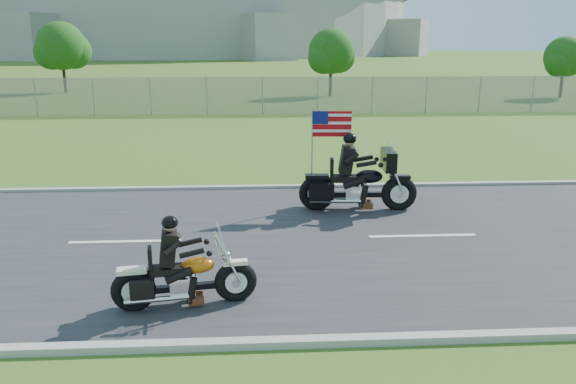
{
  "coord_description": "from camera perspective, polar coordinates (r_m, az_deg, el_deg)",
  "views": [
    {
      "loc": [
        0.64,
        -10.65,
        3.91
      ],
      "look_at": [
        1.24,
        0.0,
        1.01
      ],
      "focal_mm": 35.0,
      "sensor_mm": 36.0,
      "label": 1
    }
  ],
  "objects": [
    {
      "name": "ground",
      "position": [
        11.36,
        -6.3,
        -5.02
      ],
      "size": [
        420.0,
        420.0,
        0.0
      ],
      "primitive_type": "plane",
      "color": "#37531A",
      "rests_on": "ground"
    },
    {
      "name": "road",
      "position": [
        11.36,
        -6.31,
        -4.93
      ],
      "size": [
        120.0,
        8.0,
        0.04
      ],
      "primitive_type": "cube",
      "color": "#28282B",
      "rests_on": "ground"
    },
    {
      "name": "curb_north",
      "position": [
        15.21,
        -5.56,
        0.42
      ],
      "size": [
        120.0,
        0.18,
        0.12
      ],
      "primitive_type": "cube",
      "color": "#9E9B93",
      "rests_on": "ground"
    },
    {
      "name": "curb_south",
      "position": [
        7.67,
        -7.86,
        -15.15
      ],
      "size": [
        120.0,
        0.18,
        0.12
      ],
      "primitive_type": "cube",
      "color": "#9E9B93",
      "rests_on": "ground"
    },
    {
      "name": "fence",
      "position": [
        31.3,
        -13.81,
        9.42
      ],
      "size": [
        60.0,
        0.03,
        2.0
      ],
      "primitive_type": "cube",
      "color": "gray",
      "rests_on": "ground"
    },
    {
      "name": "stadium",
      "position": [
        182.2,
        -10.3,
        18.62
      ],
      "size": [
        140.4,
        140.4,
        29.2
      ],
      "color": "#A3A099",
      "rests_on": "ground"
    },
    {
      "name": "tree_fence_near",
      "position": [
        41.06,
        4.44,
        13.83
      ],
      "size": [
        3.52,
        3.28,
        4.75
      ],
      "color": "#382316",
      "rests_on": "ground"
    },
    {
      "name": "tree_fence_mid",
      "position": [
        47.02,
        -21.96,
        13.38
      ],
      "size": [
        3.96,
        3.69,
        5.3
      ],
      "color": "#382316",
      "rests_on": "ground"
    },
    {
      "name": "tree_fence_far",
      "position": [
        44.23,
        26.3,
        12.01
      ],
      "size": [
        3.08,
        2.87,
        4.2
      ],
      "color": "#382316",
      "rests_on": "ground"
    },
    {
      "name": "motorcycle_lead",
      "position": [
        8.61,
        -10.65,
        -8.63
      ],
      "size": [
        2.17,
        0.75,
        1.46
      ],
      "rotation": [
        0.0,
        0.0,
        0.16
      ],
      "color": "black",
      "rests_on": "ground"
    },
    {
      "name": "motorcycle_follow",
      "position": [
        13.22,
        7.1,
        0.73
      ],
      "size": [
        2.78,
        0.92,
        2.32
      ],
      "rotation": [
        0.0,
        0.0,
        -0.06
      ],
      "color": "black",
      "rests_on": "ground"
    }
  ]
}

